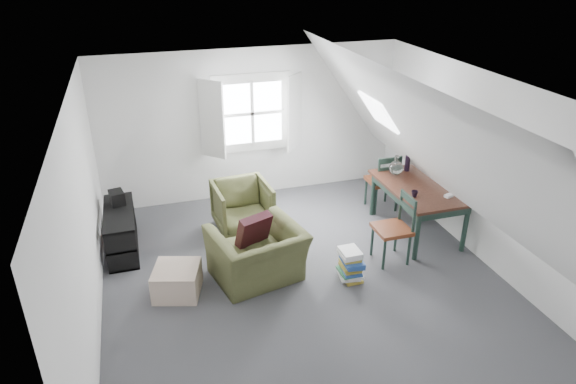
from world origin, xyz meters
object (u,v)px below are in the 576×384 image
object	(u,v)px
armchair_near	(258,278)
magazine_stack	(351,265)
dining_chair_near	(395,228)
media_shelf	(121,234)
dining_table	(418,192)
dining_chair_far	(383,181)
armchair_far	(243,228)
ottoman	(177,281)

from	to	relation	value
armchair_near	magazine_stack	xyz separation A→B (m)	(1.14, -0.37, 0.21)
dining_chair_near	media_shelf	xyz separation A→B (m)	(-3.54, 1.32, -0.23)
dining_table	dining_chair_near	xyz separation A→B (m)	(-0.68, -0.59, -0.16)
dining_chair_far	magazine_stack	bearing A→B (deg)	37.20
armchair_far	ottoman	xyz separation A→B (m)	(-1.13, -1.34, 0.18)
armchair_far	dining_table	size ratio (longest dim) A/B	0.54
dining_chair_far	magazine_stack	distance (m)	2.13
dining_chair_near	magazine_stack	bearing A→B (deg)	-85.27
armchair_near	dining_chair_near	xyz separation A→B (m)	(1.88, -0.12, 0.50)
armchair_far	media_shelf	size ratio (longest dim) A/B	0.69
dining_chair_near	ottoman	bearing A→B (deg)	-106.61
dining_table	ottoman	bearing A→B (deg)	-175.14
armchair_far	media_shelf	distance (m)	1.79
ottoman	magazine_stack	world-z (taller)	magazine_stack
ottoman	dining_chair_far	distance (m)	3.71
armchair_near	dining_chair_near	size ratio (longest dim) A/B	1.14
dining_chair_near	media_shelf	world-z (taller)	dining_chair_near
armchair_near	dining_chair_far	bearing A→B (deg)	-164.40
armchair_near	dining_chair_far	xyz separation A→B (m)	(2.42, 1.30, 0.51)
ottoman	dining_table	xyz separation A→B (m)	(3.59, 0.49, 0.48)
dining_chair_far	dining_chair_near	xyz separation A→B (m)	(-0.54, -1.42, -0.00)
dining_chair_far	media_shelf	bearing A→B (deg)	-14.09
dining_chair_far	dining_table	bearing A→B (deg)	84.11
dining_chair_near	magazine_stack	xyz separation A→B (m)	(-0.73, -0.26, -0.29)
ottoman	dining_chair_near	bearing A→B (deg)	-1.94
dining_chair_near	armchair_near	bearing A→B (deg)	-108.20
armchair_near	dining_table	distance (m)	2.69
dining_table	magazine_stack	distance (m)	1.71
armchair_near	dining_chair_near	distance (m)	1.95
dining_chair_near	magazine_stack	world-z (taller)	dining_chair_near
armchair_near	dining_table	xyz separation A→B (m)	(2.56, 0.48, 0.66)
ottoman	dining_chair_near	world-z (taller)	dining_chair_near
dining_table	media_shelf	world-z (taller)	dining_table
armchair_far	dining_table	distance (m)	2.68
dining_table	media_shelf	distance (m)	4.30
armchair_near	media_shelf	xyz separation A→B (m)	(-1.66, 1.20, 0.28)
armchair_near	media_shelf	distance (m)	2.07
magazine_stack	dining_chair_far	bearing A→B (deg)	52.70
armchair_far	dining_chair_far	size ratio (longest dim) A/B	0.85
armchair_far	magazine_stack	xyz separation A→B (m)	(1.04, -1.70, 0.21)
ottoman	media_shelf	size ratio (longest dim) A/B	0.46
dining_chair_far	dining_chair_near	world-z (taller)	dining_chair_far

